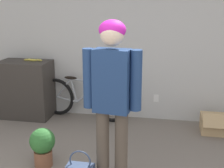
# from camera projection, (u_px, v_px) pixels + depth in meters

# --- Properties ---
(wall_back) EXTENTS (8.00, 0.07, 2.60)m
(wall_back) POSITION_uv_depth(u_px,v_px,m) (123.00, 38.00, 4.90)
(wall_back) COLOR silver
(wall_back) RESTS_ON ground_plane
(side_shelf) EXTENTS (0.82, 0.51, 0.93)m
(side_shelf) POSITION_uv_depth(u_px,v_px,m) (26.00, 89.00, 5.11)
(side_shelf) COLOR #38332D
(side_shelf) RESTS_ON ground_plane
(person) EXTENTS (0.57, 0.25, 1.71)m
(person) POSITION_uv_depth(u_px,v_px,m) (112.00, 90.00, 3.01)
(person) COLOR #4C4238
(person) RESTS_ON ground_plane
(bicycle) EXTENTS (1.58, 0.46, 0.70)m
(bicycle) POSITION_uv_depth(u_px,v_px,m) (83.00, 99.00, 5.05)
(bicycle) COLOR black
(bicycle) RESTS_ON ground_plane
(banana) EXTENTS (0.33, 0.09, 0.04)m
(banana) POSITION_uv_depth(u_px,v_px,m) (33.00, 60.00, 5.00)
(banana) COLOR #EAD64C
(banana) RESTS_ON side_shelf
(cardboard_box) EXTENTS (0.42, 0.45, 0.32)m
(cardboard_box) POSITION_uv_depth(u_px,v_px,m) (215.00, 124.00, 4.56)
(cardboard_box) COLOR tan
(cardboard_box) RESTS_ON ground_plane
(potted_plant) EXTENTS (0.30, 0.30, 0.46)m
(potted_plant) POSITION_uv_depth(u_px,v_px,m) (43.00, 145.00, 3.60)
(potted_plant) COLOR brown
(potted_plant) RESTS_ON ground_plane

